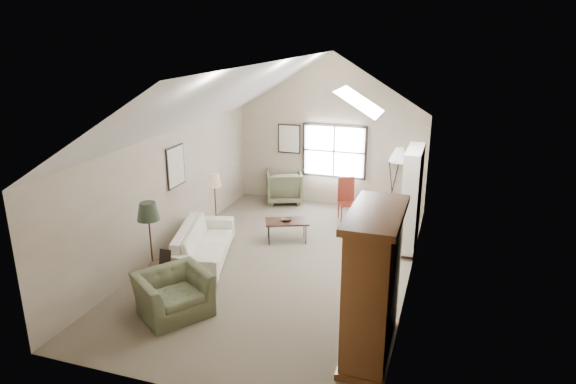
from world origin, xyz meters
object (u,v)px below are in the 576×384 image
(armoire, at_px, (373,285))
(sofa, at_px, (204,242))
(armchair_far, at_px, (284,186))
(side_chair, at_px, (347,200))
(side_table, at_px, (167,280))
(armchair_near, at_px, (174,294))
(coffee_table, at_px, (287,231))

(armoire, bearing_deg, sofa, 150.46)
(armchair_far, relative_size, side_chair, 0.91)
(sofa, relative_size, side_table, 3.99)
(armoire, xyz_separation_m, sofa, (-3.78, 2.14, -0.75))
(side_table, xyz_separation_m, side_chair, (2.23, 4.69, 0.23))
(armchair_far, distance_m, side_chair, 2.12)
(sofa, height_order, armchair_far, armchair_far)
(armchair_near, height_order, side_table, armchair_near)
(coffee_table, distance_m, side_table, 3.23)
(side_table, bearing_deg, sofa, 93.58)
(coffee_table, bearing_deg, armchair_near, -103.21)
(sofa, relative_size, armchair_near, 2.14)
(sofa, xyz_separation_m, side_chair, (2.33, 3.09, 0.18))
(armchair_far, distance_m, side_table, 5.56)
(armchair_near, distance_m, side_table, 0.65)
(sofa, xyz_separation_m, armchair_far, (0.40, 3.96, 0.09))
(armoire, relative_size, armchair_far, 2.29)
(armchair_near, height_order, armchair_far, armchair_far)
(armoire, bearing_deg, coffee_table, 124.78)
(sofa, distance_m, armchair_far, 3.98)
(armoire, xyz_separation_m, armchair_near, (-3.26, 0.05, -0.74))
(sofa, relative_size, armchair_far, 2.50)
(armoire, relative_size, armchair_near, 1.97)
(armchair_far, bearing_deg, armoire, 96.10)
(coffee_table, bearing_deg, sofa, -134.18)
(side_table, bearing_deg, side_chair, 64.54)
(armchair_far, bearing_deg, sofa, 61.33)
(coffee_table, height_order, side_table, side_table)
(armchair_far, bearing_deg, side_table, 64.00)
(armchair_near, bearing_deg, side_chair, 16.21)
(side_table, bearing_deg, armoire, -8.41)
(armchair_near, bearing_deg, side_table, 76.30)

